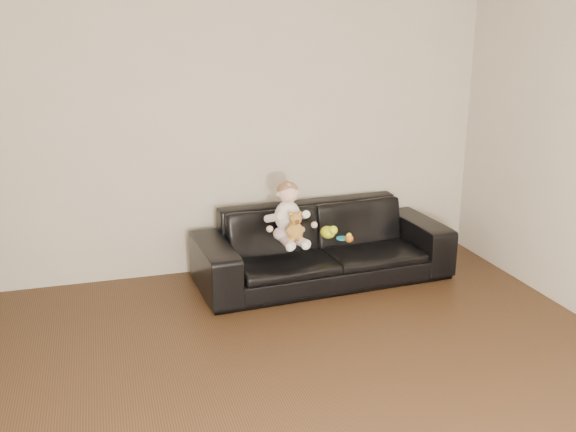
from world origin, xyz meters
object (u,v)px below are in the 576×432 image
object	(u,v)px
toy_rattle	(349,238)
toy_blue_disc	(342,238)
toy_green	(328,232)
baby	(288,216)
sofa	(323,245)
teddy_bear	(295,227)

from	to	relation	value
toy_rattle	toy_blue_disc	bearing A→B (deg)	104.63
toy_blue_disc	toy_green	bearing A→B (deg)	152.46
baby	toy_blue_disc	world-z (taller)	baby
sofa	toy_blue_disc	bearing A→B (deg)	-63.87
baby	toy_green	world-z (taller)	baby
sofa	baby	size ratio (longest dim) A/B	4.32
baby	teddy_bear	bearing A→B (deg)	-94.53
teddy_bear	toy_rattle	bearing A→B (deg)	-1.99
teddy_bear	toy_blue_disc	size ratio (longest dim) A/B	2.60
sofa	baby	world-z (taller)	baby
sofa	toy_blue_disc	distance (m)	0.24
teddy_bear	toy_green	distance (m)	0.39
baby	teddy_bear	size ratio (longest dim) A/B	2.07
baby	toy_blue_disc	distance (m)	0.50
toy_green	toy_blue_disc	distance (m)	0.13
sofa	teddy_bear	xyz separation A→B (m)	(-0.34, -0.27, 0.28)
baby	toy_green	distance (m)	0.38
teddy_bear	toy_green	bearing A→B (deg)	22.59
sofa	toy_rattle	size ratio (longest dim) A/B	30.99
toy_green	baby	bearing A→B (deg)	178.84
toy_green	teddy_bear	bearing A→B (deg)	-156.21
teddy_bear	toy_blue_disc	distance (m)	0.48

